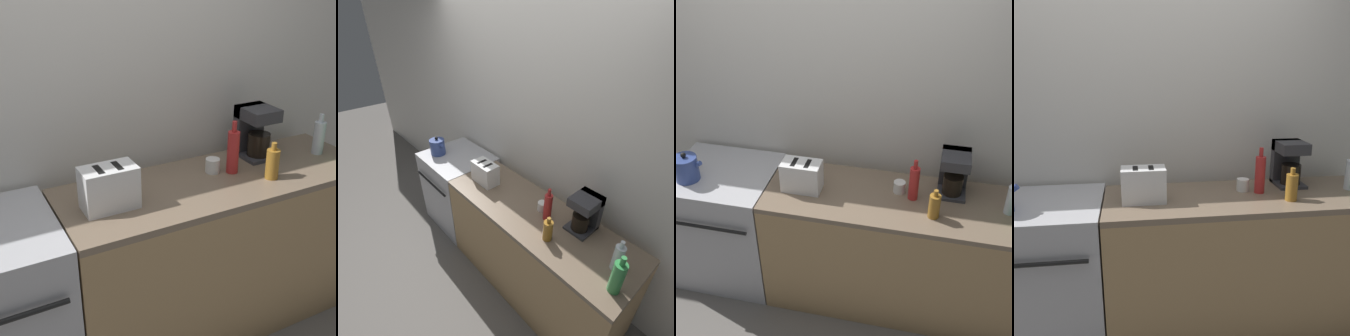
% 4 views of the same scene
% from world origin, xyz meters
% --- Properties ---
extents(wall_back, '(8.00, 0.05, 2.60)m').
position_xyz_m(wall_back, '(0.00, 0.72, 1.30)').
color(wall_back, silver).
rests_on(wall_back, ground_plane).
extents(stove, '(0.73, 0.70, 0.92)m').
position_xyz_m(stove, '(-0.62, 0.33, 0.47)').
color(stove, '#B7B7BC').
rests_on(stove, ground_plane).
extents(counter_block, '(1.73, 0.60, 0.92)m').
position_xyz_m(counter_block, '(0.62, 0.30, 0.46)').
color(counter_block, tan).
rests_on(counter_block, ground_plane).
extents(toaster, '(0.26, 0.15, 0.20)m').
position_xyz_m(toaster, '(-0.01, 0.27, 1.02)').
color(toaster, white).
rests_on(toaster, counter_block).
extents(coffee_maker, '(0.18, 0.21, 0.30)m').
position_xyz_m(coffee_maker, '(0.95, 0.47, 1.07)').
color(coffee_maker, '#333338').
rests_on(coffee_maker, counter_block).
extents(bottle_clear, '(0.07, 0.07, 0.24)m').
position_xyz_m(bottle_clear, '(1.31, 0.32, 1.02)').
color(bottle_clear, silver).
rests_on(bottle_clear, counter_block).
extents(bottle_amber, '(0.07, 0.07, 0.20)m').
position_xyz_m(bottle_amber, '(0.85, 0.18, 1.00)').
color(bottle_amber, '#9E6B23').
rests_on(bottle_amber, counter_block).
extents(bottle_red, '(0.06, 0.06, 0.29)m').
position_xyz_m(bottle_red, '(0.71, 0.33, 1.04)').
color(bottle_red, '#B72828').
rests_on(bottle_red, counter_block).
extents(cup_white, '(0.08, 0.08, 0.08)m').
position_xyz_m(cup_white, '(0.62, 0.38, 0.96)').
color(cup_white, white).
rests_on(cup_white, counter_block).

